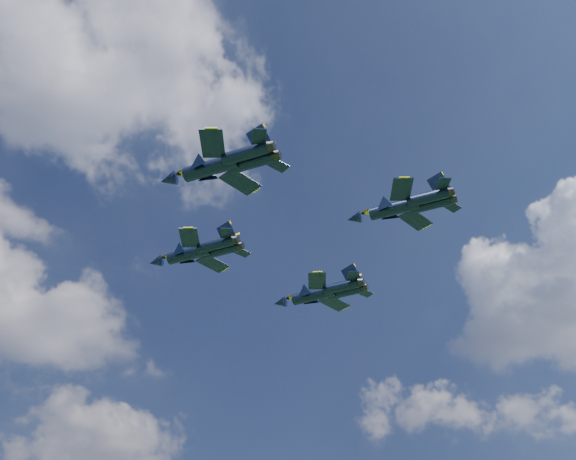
{
  "coord_description": "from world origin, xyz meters",
  "views": [
    {
      "loc": [
        -26.18,
        -69.18,
        3.46
      ],
      "look_at": [
        7.01,
        8.13,
        65.0
      ],
      "focal_mm": 45.0,
      "sensor_mm": 36.0,
      "label": 1
    }
  ],
  "objects_px": {
    "jet_lead": "(186,254)",
    "jet_left": "(207,168)",
    "jet_slot": "(391,209)",
    "jet_right": "(311,295)"
  },
  "relations": [
    {
      "from": "jet_lead",
      "to": "jet_left",
      "type": "relative_size",
      "value": 0.93
    },
    {
      "from": "jet_lead",
      "to": "jet_slot",
      "type": "xyz_separation_m",
      "value": [
        23.6,
        -20.88,
        1.0
      ]
    },
    {
      "from": "jet_right",
      "to": "jet_slot",
      "type": "distance_m",
      "value": 23.66
    },
    {
      "from": "jet_left",
      "to": "jet_slot",
      "type": "distance_m",
      "value": 26.98
    },
    {
      "from": "jet_right",
      "to": "jet_lead",
      "type": "bearing_deg",
      "value": 144.36
    },
    {
      "from": "jet_lead",
      "to": "jet_left",
      "type": "distance_m",
      "value": 20.84
    },
    {
      "from": "jet_right",
      "to": "jet_slot",
      "type": "relative_size",
      "value": 1.04
    },
    {
      "from": "jet_slot",
      "to": "jet_left",
      "type": "bearing_deg",
      "value": 135.37
    },
    {
      "from": "jet_left",
      "to": "jet_right",
      "type": "distance_m",
      "value": 34.37
    },
    {
      "from": "jet_lead",
      "to": "jet_slot",
      "type": "bearing_deg",
      "value": -85.71
    }
  ]
}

